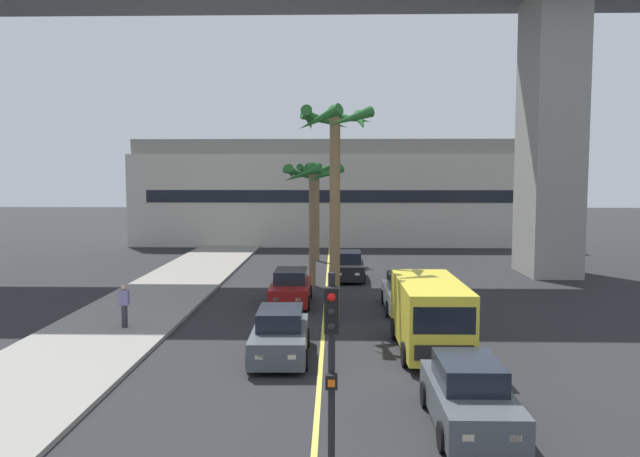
% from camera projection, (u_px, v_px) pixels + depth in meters
% --- Properties ---
extents(sidewalk_left, '(4.80, 80.00, 0.15)m').
position_uv_depth(sidewalk_left, '(76.00, 352.00, 20.20)').
color(sidewalk_left, gray).
rests_on(sidewalk_left, ground).
extents(lane_stripe_center, '(0.14, 56.00, 0.01)m').
position_uv_depth(lane_stripe_center, '(325.00, 304.00, 27.98)').
color(lane_stripe_center, '#DBCC4C').
rests_on(lane_stripe_center, ground).
extents(pier_building_backdrop, '(32.87, 8.04, 8.73)m').
position_uv_depth(pier_building_backdrop, '(330.00, 193.00, 53.61)').
color(pier_building_backdrop, beige).
rests_on(pier_building_backdrop, ground).
extents(car_queue_front, '(1.91, 4.14, 1.56)m').
position_uv_depth(car_queue_front, '(280.00, 335.00, 19.74)').
color(car_queue_front, '#4C5156').
rests_on(car_queue_front, ground).
extents(car_queue_second, '(1.84, 4.10, 1.56)m').
position_uv_depth(car_queue_second, '(405.00, 293.00, 26.80)').
color(car_queue_second, white).
rests_on(car_queue_second, ground).
extents(car_queue_third, '(1.84, 4.10, 1.56)m').
position_uv_depth(car_queue_third, '(469.00, 396.00, 14.28)').
color(car_queue_third, '#4C5156').
rests_on(car_queue_third, ground).
extents(car_queue_fourth, '(1.84, 4.10, 1.56)m').
position_uv_depth(car_queue_fourth, '(291.00, 288.00, 27.99)').
color(car_queue_fourth, maroon).
rests_on(car_queue_fourth, ground).
extents(car_queue_fifth, '(1.88, 4.12, 1.56)m').
position_uv_depth(car_queue_fifth, '(348.00, 267.00, 34.65)').
color(car_queue_fifth, black).
rests_on(car_queue_fifth, ground).
extents(delivery_van, '(2.20, 5.27, 2.36)m').
position_uv_depth(delivery_van, '(430.00, 314.00, 20.30)').
color(delivery_van, yellow).
rests_on(delivery_van, ground).
extents(traffic_light_median_near, '(0.24, 0.37, 4.20)m').
position_uv_depth(traffic_light_median_near, '(332.00, 362.00, 10.26)').
color(traffic_light_median_near, black).
rests_on(traffic_light_median_near, ground).
extents(palm_tree_near_median, '(3.18, 3.26, 8.59)m').
position_uv_depth(palm_tree_near_median, '(335.00, 155.00, 24.57)').
color(palm_tree_near_median, brown).
rests_on(palm_tree_near_median, ground).
extents(palm_tree_mid_median, '(2.89, 2.95, 6.72)m').
position_uv_depth(palm_tree_mid_median, '(316.00, 179.00, 41.80)').
color(palm_tree_mid_median, brown).
rests_on(palm_tree_mid_median, ground).
extents(palm_tree_far_median, '(3.35, 3.49, 6.48)m').
position_uv_depth(palm_tree_far_median, '(313.00, 185.00, 32.25)').
color(palm_tree_far_median, brown).
rests_on(palm_tree_far_median, ground).
extents(pedestrian_near_crosswalk, '(0.34, 0.22, 1.62)m').
position_uv_depth(pedestrian_near_crosswalk, '(124.00, 305.00, 23.05)').
color(pedestrian_near_crosswalk, '#2D2D38').
rests_on(pedestrian_near_crosswalk, sidewalk_left).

